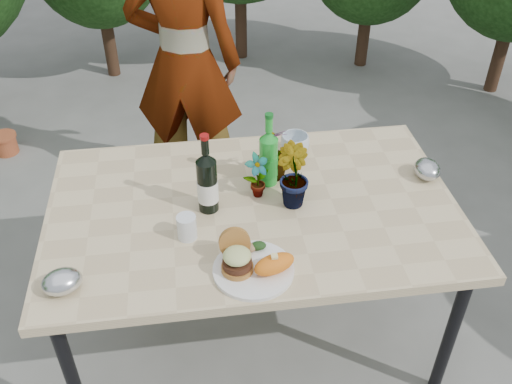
{
  "coord_description": "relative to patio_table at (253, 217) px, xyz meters",
  "views": [
    {
      "loc": [
        -0.23,
        -1.71,
        2.17
      ],
      "look_at": [
        0.0,
        -0.08,
        0.88
      ],
      "focal_mm": 40.0,
      "sensor_mm": 36.0,
      "label": 1
    }
  ],
  "objects": [
    {
      "name": "foil_packet_left",
      "position": [
        -0.68,
        -0.35,
        0.1
      ],
      "size": [
        0.16,
        0.14,
        0.08
      ],
      "primitive_type": "ellipsoid",
      "rotation": [
        0.0,
        0.0,
        0.28
      ],
      "color": "silver",
      "rests_on": "patio_table"
    },
    {
      "name": "ground",
      "position": [
        0.0,
        0.0,
        -0.69
      ],
      "size": [
        80.0,
        80.0,
        0.0
      ],
      "primitive_type": "plane",
      "color": "#62615D",
      "rests_on": "ground"
    },
    {
      "name": "seedling_left",
      "position": [
        0.02,
        0.06,
        0.15
      ],
      "size": [
        0.12,
        0.1,
        0.19
      ],
      "primitive_type": "imported",
      "rotation": [
        0.0,
        0.0,
        0.4
      ],
      "color": "#26511B",
      "rests_on": "patio_table"
    },
    {
      "name": "patio_table",
      "position": [
        0.0,
        0.0,
        0.0
      ],
      "size": [
        1.6,
        1.0,
        0.75
      ],
      "color": "#CFB88A",
      "rests_on": "ground"
    },
    {
      "name": "person",
      "position": [
        -0.21,
        1.13,
        0.15
      ],
      "size": [
        0.7,
        0.55,
        1.68
      ],
      "primitive_type": "imported",
      "rotation": [
        0.0,
        0.0,
        2.86
      ],
      "color": "#8C6246",
      "rests_on": "ground"
    },
    {
      "name": "grilled_veg",
      "position": [
        -0.03,
        -0.26,
        0.09
      ],
      "size": [
        0.08,
        0.05,
        0.03
      ],
      "color": "olive",
      "rests_on": "dinner_plate"
    },
    {
      "name": "burger_stack",
      "position": [
        -0.1,
        -0.33,
        0.12
      ],
      "size": [
        0.11,
        0.16,
        0.11
      ],
      "color": "#B7722D",
      "rests_on": "dinner_plate"
    },
    {
      "name": "seedling_right",
      "position": [
        0.11,
        0.18,
        0.17
      ],
      "size": [
        0.17,
        0.17,
        0.23
      ],
      "primitive_type": "imported",
      "rotation": [
        0.0,
        0.0,
        3.61
      ],
      "color": "#275E20",
      "rests_on": "patio_table"
    },
    {
      "name": "terracotta_pot",
      "position": [
        -1.45,
        1.7,
        -0.62
      ],
      "size": [
        0.17,
        0.17,
        0.14
      ],
      "color": "#A74D2B",
      "rests_on": "ground"
    },
    {
      "name": "dinner_plate",
      "position": [
        -0.05,
        -0.35,
        0.06
      ],
      "size": [
        0.28,
        0.28,
        0.01
      ],
      "primitive_type": "cylinder",
      "color": "white",
      "rests_on": "patio_table"
    },
    {
      "name": "sparkling_water",
      "position": [
        0.08,
        0.14,
        0.18
      ],
      "size": [
        0.08,
        0.08,
        0.32
      ],
      "rotation": [
        0.0,
        0.0,
        -0.31
      ],
      "color": "green",
      "rests_on": "patio_table"
    },
    {
      "name": "seedling_mid",
      "position": [
        0.15,
        0.0,
        0.19
      ],
      "size": [
        0.17,
        0.18,
        0.26
      ],
      "primitive_type": "imported",
      "rotation": [
        0.0,
        0.0,
        2.06
      ],
      "color": "#265A1F",
      "rests_on": "patio_table"
    },
    {
      "name": "wine_bottle",
      "position": [
        -0.17,
        0.01,
        0.18
      ],
      "size": [
        0.08,
        0.08,
        0.34
      ],
      "rotation": [
        0.0,
        0.0,
        0.05
      ],
      "color": "black",
      "rests_on": "patio_table"
    },
    {
      "name": "blue_bowl",
      "position": [
        0.23,
        0.33,
        0.11
      ],
      "size": [
        0.16,
        0.16,
        0.1
      ],
      "primitive_type": "imported",
      "rotation": [
        0.0,
        0.0,
        0.41
      ],
      "color": "silver",
      "rests_on": "patio_table"
    },
    {
      "name": "sweet_potato",
      "position": [
        0.02,
        -0.37,
        0.1
      ],
      "size": [
        0.17,
        0.12,
        0.06
      ],
      "primitive_type": "ellipsoid",
      "rotation": [
        0.0,
        0.0,
        0.35
      ],
      "color": "orange",
      "rests_on": "dinner_plate"
    },
    {
      "name": "foil_packet_right",
      "position": [
        0.74,
        0.09,
        0.1
      ],
      "size": [
        0.12,
        0.14,
        0.08
      ],
      "primitive_type": "ellipsoid",
      "rotation": [
        0.0,
        0.0,
        1.49
      ],
      "color": "#AEB0B5",
      "rests_on": "patio_table"
    },
    {
      "name": "plastic_cup",
      "position": [
        -0.26,
        -0.15,
        0.1
      ],
      "size": [
        0.07,
        0.07,
        0.09
      ],
      "primitive_type": "cylinder",
      "color": "silver",
      "rests_on": "patio_table"
    }
  ]
}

